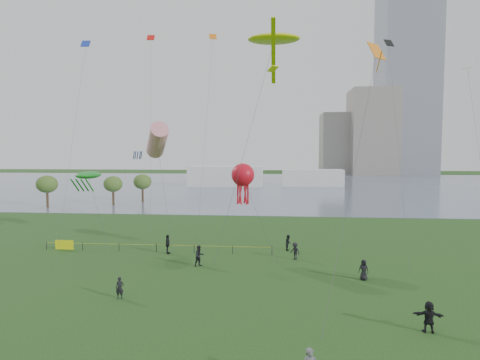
{
  "coord_description": "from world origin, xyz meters",
  "views": [
    {
      "loc": [
        3.09,
        -24.07,
        10.45
      ],
      "look_at": [
        0.0,
        10.0,
        8.0
      ],
      "focal_mm": 30.0,
      "sensor_mm": 36.0,
      "label": 1
    }
  ],
  "objects": [
    {
      "name": "spectator_g",
      "position": [
        4.43,
        17.95,
        0.82
      ],
      "size": [
        0.75,
        0.89,
        1.64
      ],
      "primitive_type": "imported",
      "rotation": [
        0.0,
        0.0,
        1.4
      ],
      "color": "black",
      "rests_on": "ground_plane"
    },
    {
      "name": "spectator_d",
      "position": [
        10.23,
        8.65,
        0.84
      ],
      "size": [
        0.98,
        0.89,
        1.68
      ],
      "primitive_type": "imported",
      "rotation": [
        0.0,
        0.0,
        -0.55
      ],
      "color": "black",
      "rests_on": "ground_plane"
    },
    {
      "name": "fence",
      "position": [
        -15.4,
        15.98,
        0.55
      ],
      "size": [
        24.07,
        0.07,
        1.05
      ],
      "color": "black",
      "rests_on": "ground_plane"
    },
    {
      "name": "lake",
      "position": [
        0.0,
        100.0,
        0.02
      ],
      "size": [
        400.0,
        120.0,
        0.08
      ],
      "primitive_type": "cube",
      "color": "slate",
      "rests_on": "ground_plane"
    },
    {
      "name": "spectator_f",
      "position": [
        -7.93,
        2.83,
        0.78
      ],
      "size": [
        0.6,
        0.43,
        1.55
      ],
      "primitive_type": "imported",
      "rotation": [
        0.0,
        0.0,
        0.11
      ],
      "color": "black",
      "rests_on": "ground_plane"
    },
    {
      "name": "spectator_b",
      "position": [
        4.95,
        14.39,
        0.83
      ],
      "size": [
        1.22,
        1.16,
        1.67
      ],
      "primitive_type": "imported",
      "rotation": [
        0.0,
        0.0,
        -0.69
      ],
      "color": "black",
      "rests_on": "ground_plane"
    },
    {
      "name": "building_low",
      "position": [
        32.0,
        168.0,
        14.0
      ],
      "size": [
        16.0,
        18.0,
        28.0
      ],
      "primitive_type": "cube",
      "color": "gray",
      "rests_on": "ground_plane"
    },
    {
      "name": "small_kites",
      "position": [
        0.14,
        19.6,
        21.92
      ],
      "size": [
        37.66,
        12.32,
        7.06
      ],
      "color": "red"
    },
    {
      "name": "kite_creature",
      "position": [
        -17.76,
        18.76,
        7.79
      ],
      "size": [
        4.82,
        5.56,
        8.23
      ],
      "rotation": [
        0.0,
        0.0,
        -0.2
      ],
      "color": "#3F3F42"
    },
    {
      "name": "kite_delta",
      "position": [
        10.62,
        8.15,
        17.4
      ],
      "size": [
        6.08,
        11.83,
        18.97
      ],
      "rotation": [
        0.0,
        0.0,
        0.42
      ],
      "color": "#3F3F42"
    },
    {
      "name": "kite_octopus",
      "position": [
        -0.17,
        14.99,
        8.09
      ],
      "size": [
        4.57,
        2.95,
        9.29
      ],
      "rotation": [
        0.0,
        0.0,
        -0.12
      ],
      "color": "#3F3F42"
    },
    {
      "name": "spectator_a",
      "position": [
        -3.84,
        11.31,
        0.96
      ],
      "size": [
        1.18,
        1.16,
        1.91
      ],
      "primitive_type": "imported",
      "rotation": [
        0.0,
        0.0,
        0.73
      ],
      "color": "black",
      "rests_on": "ground_plane"
    },
    {
      "name": "building_mid",
      "position": [
        46.0,
        162.0,
        19.0
      ],
      "size": [
        20.0,
        20.0,
        38.0
      ],
      "primitive_type": "cube",
      "color": "gray",
      "rests_on": "ground_plane"
    },
    {
      "name": "tower",
      "position": [
        62.0,
        168.0,
        60.0
      ],
      "size": [
        24.0,
        24.0,
        120.0
      ],
      "primitive_type": "cube",
      "color": "slate",
      "rests_on": "ground_plane"
    },
    {
      "name": "trees",
      "position": [
        -31.12,
        51.01,
        4.21
      ],
      "size": [
        18.71,
        13.38,
        5.98
      ],
      "color": "#3B2B1B",
      "rests_on": "ground_plane"
    },
    {
      "name": "ground_plane",
      "position": [
        0.0,
        0.0,
        0.0
      ],
      "size": [
        400.0,
        400.0,
        0.0
      ],
      "primitive_type": "plane",
      "color": "#173912"
    },
    {
      "name": "spectator_c",
      "position": [
        -7.92,
        15.43,
        0.98
      ],
      "size": [
        0.65,
        1.2,
        1.95
      ],
      "primitive_type": "imported",
      "rotation": [
        0.0,
        0.0,
        1.72
      ],
      "color": "black",
      "rests_on": "ground_plane"
    },
    {
      "name": "spectator_e",
      "position": [
        11.92,
        -0.69,
        0.91
      ],
      "size": [
        1.74,
        0.76,
        1.82
      ],
      "primitive_type": "imported",
      "rotation": [
        0.0,
        0.0,
        3.0
      ],
      "color": "black",
      "rests_on": "ground_plane"
    },
    {
      "name": "kite_stingray",
      "position": [
        2.77,
        16.25,
        21.42
      ],
      "size": [
        7.95,
        10.09,
        21.9
      ],
      "rotation": [
        0.0,
        0.0,
        -0.2
      ],
      "color": "#3F3F42"
    },
    {
      "name": "pavilion_left",
      "position": [
        -12.0,
        95.0,
        3.0
      ],
      "size": [
        22.0,
        8.0,
        6.0
      ],
      "primitive_type": "cube",
      "color": "white",
      "rests_on": "ground_plane"
    },
    {
      "name": "kite_windsock",
      "position": [
        -9.79,
        18.52,
        11.63
      ],
      "size": [
        4.87,
        5.88,
        13.61
      ],
      "rotation": [
        0.0,
        0.0,
        0.2
      ],
      "color": "#3F3F42"
    },
    {
      "name": "pavilion_right",
      "position": [
        14.0,
        98.0,
        2.5
      ],
      "size": [
        18.0,
        7.0,
        5.0
      ],
      "primitive_type": "cube",
      "color": "white",
      "rests_on": "ground_plane"
    }
  ]
}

